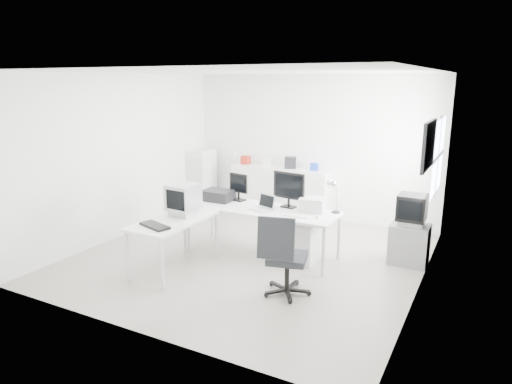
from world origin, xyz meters
The scene contains 30 objects.
floor centered at (0.00, 0.00, 0.00)m, with size 5.00×5.00×0.01m, color #BAB3A7.
ceiling centered at (0.00, 0.00, 2.80)m, with size 5.00×5.00×0.01m, color white.
back_wall centered at (0.00, 2.50, 1.40)m, with size 5.00×0.02×2.80m, color white.
left_wall centered at (-2.50, 0.00, 1.40)m, with size 0.02×5.00×2.80m, color white.
right_wall centered at (2.50, 0.00, 1.40)m, with size 0.02×5.00×2.80m, color white.
window centered at (2.48, 1.20, 1.60)m, with size 0.02×1.20×1.10m, color white, non-canonical shape.
wall_picture centered at (2.47, 0.10, 1.90)m, with size 0.04×0.90×0.60m, color black, non-canonical shape.
main_desk centered at (0.09, 0.20, 0.38)m, with size 2.40×0.80×0.75m, color silver, non-canonical shape.
side_desk centered at (-0.76, -0.90, 0.38)m, with size 0.70×1.40×0.75m, color silver, non-canonical shape.
drawer_pedestal centered at (0.79, 0.25, 0.30)m, with size 0.40×0.50×0.60m, color silver.
inkjet_printer centered at (-0.76, 0.30, 0.84)m, with size 0.48×0.37×0.17m, color black.
lcd_monitor_small centered at (-0.46, 0.45, 0.98)m, with size 0.36×0.21×0.46m, color black, non-canonical shape.
lcd_monitor_large centered at (0.44, 0.45, 1.03)m, with size 0.55×0.22×0.57m, color black, non-canonical shape.
laptop centered at (0.14, 0.10, 0.86)m, with size 0.32×0.33×0.22m, color #B7B7BA, non-canonical shape.
white_keyboard centered at (0.74, 0.05, 0.76)m, with size 0.38×0.12×0.02m, color silver.
white_mouse centered at (1.04, 0.10, 0.78)m, with size 0.06×0.06×0.06m, color silver.
laser_printer centered at (0.84, 0.42, 0.85)m, with size 0.36×0.31×0.21m, color silver.
desk_lamp centered at (1.19, 0.50, 1.02)m, with size 0.18×0.18×0.54m, color silver, non-canonical shape.
crt_monitor centered at (-0.76, -0.65, 1.00)m, with size 0.44×0.44×0.50m, color #B7B7BA, non-canonical shape.
black_keyboard centered at (-0.76, -1.30, 0.77)m, with size 0.49×0.19×0.03m, color black.
office_chair centered at (1.02, -0.88, 0.54)m, with size 0.62×0.62×1.08m, color #25262A, non-canonical shape.
tv_cabinet centered at (2.22, 0.90, 0.30)m, with size 0.55×0.45×0.60m, color gray.
crt_tv centered at (2.22, 0.90, 0.83)m, with size 0.50×0.48×0.45m, color black, non-canonical shape.
sideboard centered at (-0.52, 2.24, 0.50)m, with size 2.01×0.50×1.01m, color silver.
clutter_box_a centered at (-1.32, 2.24, 1.09)m, with size 0.17×0.15×0.17m, color #9F2516.
clutter_box_b centered at (-0.82, 2.24, 1.08)m, with size 0.15×0.13×0.15m, color silver.
clutter_box_c centered at (-0.32, 2.24, 1.12)m, with size 0.22×0.20×0.22m, color black.
clutter_box_d centered at (0.18, 2.24, 1.08)m, with size 0.14×0.12×0.14m, color #1A39BC.
clutter_bottle centered at (-1.62, 2.28, 1.12)m, with size 0.07×0.07×0.22m, color silver.
filing_cabinet centered at (-2.28, 2.03, 0.63)m, with size 0.44×0.53×1.26m, color silver.
Camera 1 is at (3.20, -5.85, 2.67)m, focal length 32.00 mm.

